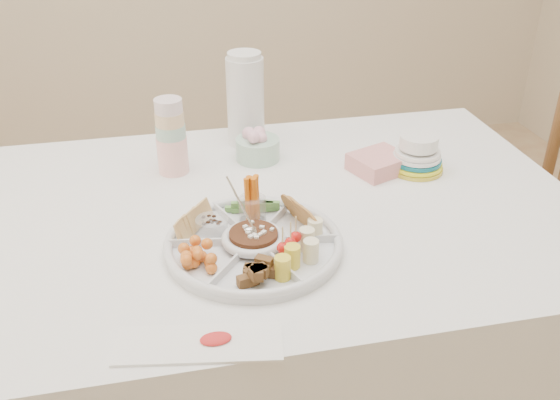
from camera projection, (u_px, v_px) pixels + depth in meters
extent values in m
cube|color=white|center=(275.00, 326.00, 1.71)|extent=(1.52, 1.02, 0.76)
cube|color=#5A3020|center=(530.00, 214.00, 1.87)|extent=(0.49, 0.49, 1.12)
cylinder|color=silver|center=(254.00, 241.00, 1.34)|extent=(0.43, 0.43, 0.04)
cylinder|color=brown|center=(254.00, 238.00, 1.34)|extent=(0.12, 0.12, 0.04)
cylinder|color=#A2BA9F|center=(171.00, 133.00, 1.63)|extent=(0.10, 0.10, 0.22)
cylinder|color=silver|center=(245.00, 98.00, 1.78)|extent=(0.13, 0.13, 0.28)
cylinder|color=#A4C1B4|center=(258.00, 144.00, 1.73)|extent=(0.12, 0.12, 0.09)
cube|color=#DC8C89|center=(379.00, 163.00, 1.68)|extent=(0.17, 0.16, 0.05)
cylinder|color=#F6C558|center=(417.00, 154.00, 1.67)|extent=(0.15, 0.15, 0.09)
cube|color=white|center=(199.00, 344.00, 1.09)|extent=(0.31, 0.15, 0.01)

